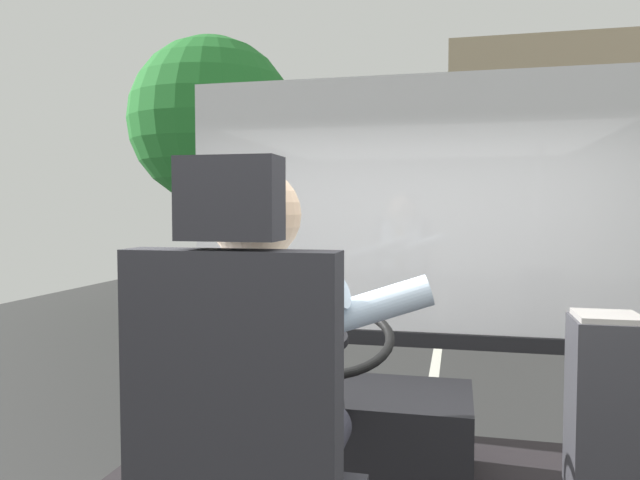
{
  "coord_description": "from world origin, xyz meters",
  "views": [
    {
      "loc": [
        0.26,
        -1.68,
        2.0
      ],
      "look_at": [
        -0.38,
        1.09,
        1.85
      ],
      "focal_mm": 33.7,
      "sensor_mm": 36.0,
      "label": 1
    }
  ],
  "objects_px": {
    "steering_console": "(349,428)",
    "fare_box": "(605,429)",
    "bus_driver": "(263,378)",
    "parked_car_red": "(590,252)",
    "parked_car_blue": "(576,243)"
  },
  "relations": [
    {
      "from": "steering_console",
      "to": "fare_box",
      "type": "bearing_deg",
      "value": -17.74
    },
    {
      "from": "bus_driver",
      "to": "parked_car_red",
      "type": "xyz_separation_m",
      "value": [
        4.26,
        17.47,
        -0.86
      ]
    },
    {
      "from": "bus_driver",
      "to": "fare_box",
      "type": "distance_m",
      "value": 1.41
    },
    {
      "from": "steering_console",
      "to": "parked_car_blue",
      "type": "height_order",
      "value": "steering_console"
    },
    {
      "from": "steering_console",
      "to": "fare_box",
      "type": "relative_size",
      "value": 1.3
    },
    {
      "from": "parked_car_red",
      "to": "parked_car_blue",
      "type": "xyz_separation_m",
      "value": [
        0.44,
        4.69,
        -0.03
      ]
    },
    {
      "from": "parked_car_red",
      "to": "bus_driver",
      "type": "bearing_deg",
      "value": -103.72
    },
    {
      "from": "steering_console",
      "to": "parked_car_red",
      "type": "height_order",
      "value": "steering_console"
    },
    {
      "from": "fare_box",
      "to": "parked_car_blue",
      "type": "distance_m",
      "value": 21.59
    },
    {
      "from": "fare_box",
      "to": "parked_car_red",
      "type": "xyz_separation_m",
      "value": [
        3.26,
        16.57,
        -0.48
      ]
    },
    {
      "from": "steering_console",
      "to": "parked_car_red",
      "type": "xyz_separation_m",
      "value": [
        4.26,
        16.24,
        -0.28
      ]
    },
    {
      "from": "parked_car_red",
      "to": "parked_car_blue",
      "type": "relative_size",
      "value": 1.13
    },
    {
      "from": "steering_console",
      "to": "fare_box",
      "type": "distance_m",
      "value": 1.08
    },
    {
      "from": "bus_driver",
      "to": "parked_car_blue",
      "type": "height_order",
      "value": "bus_driver"
    },
    {
      "from": "fare_box",
      "to": "parked_car_blue",
      "type": "xyz_separation_m",
      "value": [
        3.69,
        21.26,
        -0.51
      ]
    }
  ]
}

